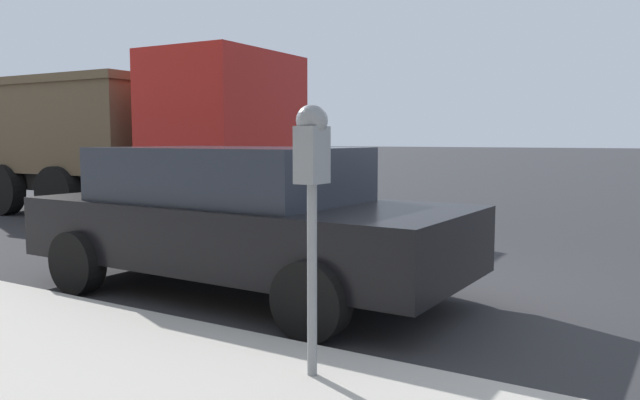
# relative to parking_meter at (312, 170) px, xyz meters

# --- Properties ---
(ground_plane) EXTENTS (220.00, 220.00, 0.00)m
(ground_plane) POSITION_rel_parking_meter_xyz_m (2.69, 0.92, -1.38)
(ground_plane) COLOR #2B2B2D
(parking_meter) EXTENTS (0.21, 0.19, 1.64)m
(parking_meter) POSITION_rel_parking_meter_xyz_m (0.00, 0.00, 0.00)
(parking_meter) COLOR gray
(parking_meter) RESTS_ON sidewalk
(car_black) EXTENTS (2.11, 4.57, 1.48)m
(car_black) POSITION_rel_parking_meter_xyz_m (1.79, 2.00, -0.60)
(car_black) COLOR black
(car_black) RESTS_ON ground_plane
(dump_truck) EXTENTS (3.13, 6.88, 3.12)m
(dump_truck) POSITION_rel_parking_meter_xyz_m (5.76, 7.95, 0.29)
(dump_truck) COLOR black
(dump_truck) RESTS_ON ground_plane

